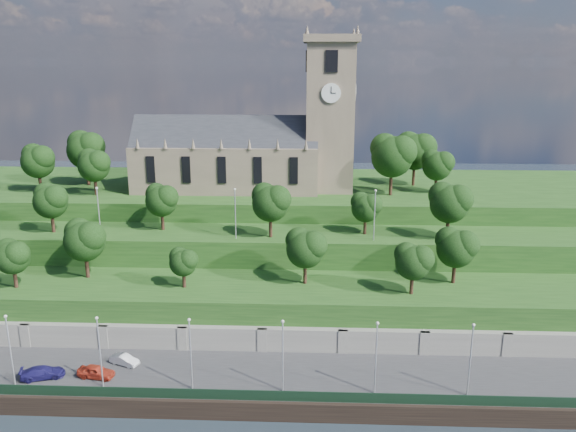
{
  "coord_description": "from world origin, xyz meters",
  "views": [
    {
      "loc": [
        10.78,
        -51.72,
        36.79
      ],
      "look_at": [
        7.45,
        30.0,
        14.39
      ],
      "focal_mm": 35.0,
      "sensor_mm": 36.0,
      "label": 1
    }
  ],
  "objects_px": {
    "car_middle": "(124,360)",
    "car_right": "(43,372)",
    "car_left": "(96,372)",
    "church": "(254,147)"
  },
  "relations": [
    {
      "from": "church",
      "to": "car_left",
      "type": "relative_size",
      "value": 9.09
    },
    {
      "from": "church",
      "to": "car_right",
      "type": "xyz_separation_m",
      "value": [
        -20.3,
        -41.98,
        -19.83
      ]
    },
    {
      "from": "car_right",
      "to": "church",
      "type": "bearing_deg",
      "value": -42.84
    },
    {
      "from": "car_middle",
      "to": "car_right",
      "type": "relative_size",
      "value": 0.76
    },
    {
      "from": "church",
      "to": "car_left",
      "type": "bearing_deg",
      "value": -108.91
    },
    {
      "from": "church",
      "to": "car_middle",
      "type": "height_order",
      "value": "church"
    },
    {
      "from": "car_left",
      "to": "car_right",
      "type": "relative_size",
      "value": 0.89
    },
    {
      "from": "church",
      "to": "car_middle",
      "type": "bearing_deg",
      "value": -107.15
    },
    {
      "from": "car_right",
      "to": "car_left",
      "type": "bearing_deg",
      "value": -103.4
    },
    {
      "from": "car_middle",
      "to": "car_right",
      "type": "height_order",
      "value": "car_right"
    }
  ]
}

